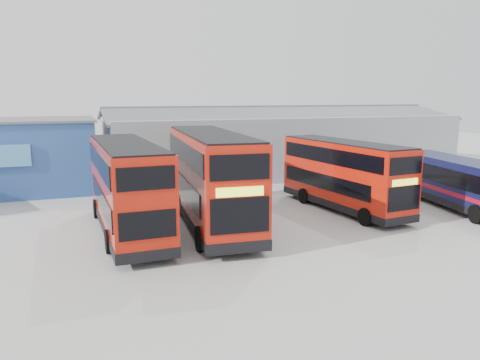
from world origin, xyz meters
The scene contains 7 objects.
ground_plane centered at (0.00, 0.00, 0.00)m, with size 120.00×120.00×0.00m, color #A6A5A0.
office_block centered at (-14.00, 17.99, 2.58)m, with size 12.30×8.32×5.12m.
maintenance_shed centered at (8.00, 20.00, 2.60)m, with size 30.50×12.00×5.89m.
double_decker_left centered at (-7.10, 4.32, 2.25)m, with size 2.97×10.79×4.53m.
double_decker_centre centered at (-2.84, 4.34, 2.43)m, with size 3.69×11.74×4.89m.
double_decker_right centered at (5.51, 4.96, 2.05)m, with size 3.33×9.92×4.12m.
single_decker_blue centered at (12.25, 2.71, 1.48)m, with size 4.25×11.20×2.97m.
Camera 1 is at (-9.51, -18.60, 6.73)m, focal length 35.00 mm.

